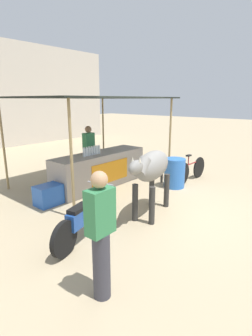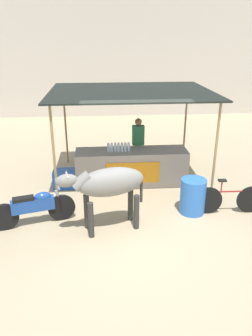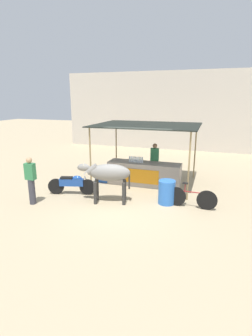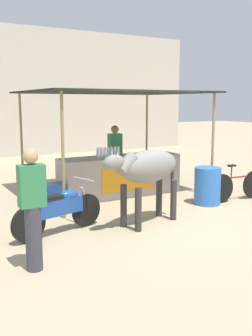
# 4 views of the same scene
# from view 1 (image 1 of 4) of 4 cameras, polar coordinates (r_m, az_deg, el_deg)

# --- Properties ---
(ground_plane) EXTENTS (60.00, 60.00, 0.00)m
(ground_plane) POSITION_cam_1_polar(r_m,az_deg,el_deg) (6.40, 8.55, -7.73)
(ground_plane) COLOR tan
(stall_counter) EXTENTS (3.00, 0.82, 0.96)m
(stall_counter) POSITION_cam_1_polar(r_m,az_deg,el_deg) (7.55, -5.61, -0.29)
(stall_counter) COLOR #9E9389
(stall_counter) RESTS_ON ground
(stall_awning) EXTENTS (4.20, 3.20, 2.49)m
(stall_awning) POSITION_cam_1_polar(r_m,az_deg,el_deg) (7.52, -7.65, 14.36)
(stall_awning) COLOR black
(stall_awning) RESTS_ON ground
(water_bottle_row) EXTENTS (0.61, 0.07, 0.25)m
(water_bottle_row) POSITION_cam_1_polar(r_m,az_deg,el_deg) (7.15, -7.47, 3.70)
(water_bottle_row) COLOR silver
(water_bottle_row) RESTS_ON stall_counter
(vendor_behind_counter) EXTENTS (0.34, 0.22, 1.65)m
(vendor_behind_counter) POSITION_cam_1_polar(r_m,az_deg,el_deg) (8.18, -8.06, 3.46)
(vendor_behind_counter) COLOR #383842
(vendor_behind_counter) RESTS_ON ground
(cooler_box) EXTENTS (0.60, 0.44, 0.48)m
(cooler_box) POSITION_cam_1_polar(r_m,az_deg,el_deg) (6.47, -16.52, -5.66)
(cooler_box) COLOR blue
(cooler_box) RESTS_ON ground
(water_barrel) EXTENTS (0.58, 0.58, 0.83)m
(water_barrel) POSITION_cam_1_polar(r_m,az_deg,el_deg) (7.52, 10.52, -1.06)
(water_barrel) COLOR blue
(water_barrel) RESTS_ON ground
(cow) EXTENTS (1.85, 0.85, 1.44)m
(cow) POSITION_cam_1_polar(r_m,az_deg,el_deg) (5.49, 5.57, -0.06)
(cow) COLOR gray
(cow) RESTS_ON ground
(motorcycle_parked) EXTENTS (1.76, 0.69, 0.90)m
(motorcycle_parked) POSITION_cam_1_polar(r_m,az_deg,el_deg) (4.76, -8.75, -10.30)
(motorcycle_parked) COLOR black
(motorcycle_parked) RESTS_ON ground
(bicycle_leaning) EXTENTS (1.66, 0.11, 0.85)m
(bicycle_leaning) POSITION_cam_1_polar(r_m,az_deg,el_deg) (8.20, 14.02, -0.41)
(bicycle_leaning) COLOR black
(bicycle_leaning) RESTS_ON ground
(passerby_on_street) EXTENTS (0.34, 0.22, 1.65)m
(passerby_on_street) POSITION_cam_1_polar(r_m,az_deg,el_deg) (3.24, -5.52, -14.45)
(passerby_on_street) COLOR #383842
(passerby_on_street) RESTS_ON ground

